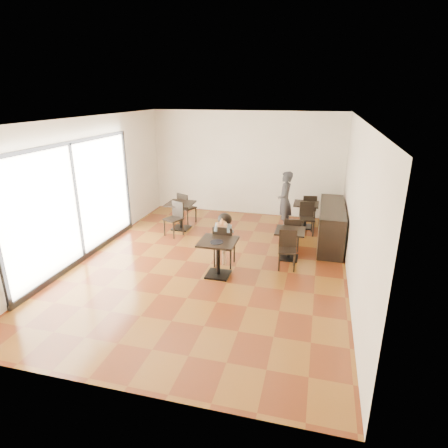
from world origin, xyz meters
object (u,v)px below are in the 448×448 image
(child, at_px, (225,240))
(chair_mid_a, at_px, (292,233))
(child_chair, at_px, (225,245))
(chair_left_b, at_px, (173,219))
(child_table, at_px, (218,258))
(chair_back_b, at_px, (307,219))
(cafe_table_left, at_px, (181,216))
(chair_left_a, at_px, (187,208))
(chair_back_a, at_px, (309,209))
(chair_mid_b, at_px, (287,251))
(cafe_table_mid, at_px, (289,244))
(cafe_table_back, at_px, (305,215))
(adult_patron, at_px, (285,201))

(child, distance_m, chair_mid_a, 1.88)
(child_chair, bearing_deg, chair_left_b, -38.56)
(child_table, xyz_separation_m, chair_back_b, (1.70, 3.00, 0.04))
(cafe_table_left, xyz_separation_m, chair_left_a, (0.00, 0.55, 0.08))
(chair_left_b, bearing_deg, chair_mid_a, 20.78)
(chair_mid_a, bearing_deg, chair_back_a, -103.68)
(cafe_table_left, xyz_separation_m, chair_left_b, (0.00, -0.55, 0.08))
(cafe_table_left, height_order, chair_mid_b, chair_mid_b)
(child_table, bearing_deg, cafe_table_mid, 42.39)
(child_chair, relative_size, chair_left_b, 1.04)
(child, height_order, chair_mid_b, child)
(child_table, height_order, chair_back_a, chair_back_a)
(child, bearing_deg, child_chair, 90.00)
(child_chair, xyz_separation_m, chair_back_b, (1.70, 2.45, -0.04))
(cafe_table_back, xyz_separation_m, chair_back_a, (0.07, 0.45, 0.07))
(child, xyz_separation_m, chair_mid_b, (1.38, 0.16, -0.18))
(chair_mid_a, bearing_deg, cafe_table_back, -103.64)
(cafe_table_left, height_order, chair_back_b, chair_back_b)
(cafe_table_back, relative_size, chair_left_a, 0.79)
(child_table, height_order, adult_patron, adult_patron)
(child, height_order, chair_left_a, child)
(chair_mid_b, height_order, chair_back_a, chair_back_a)
(child_table, xyz_separation_m, cafe_table_back, (1.63, 3.55, -0.04))
(cafe_table_left, height_order, chair_left_a, chair_left_a)
(child_table, xyz_separation_m, child, (0.00, 0.55, 0.21))
(cafe_table_back, bearing_deg, chair_back_b, -83.14)
(chair_mid_b, bearing_deg, child, -178.83)
(cafe_table_left, distance_m, chair_back_a, 3.80)
(cafe_table_back, relative_size, chair_mid_a, 0.85)
(cafe_table_mid, distance_m, chair_back_b, 1.77)
(adult_patron, distance_m, chair_left_a, 2.88)
(child_chair, relative_size, chair_back_b, 1.10)
(chair_left_b, distance_m, chair_back_a, 4.04)
(adult_patron, relative_size, cafe_table_back, 2.29)
(chair_back_b, bearing_deg, chair_back_a, 81.29)
(chair_mid_b, xyz_separation_m, chair_left_b, (-3.19, 1.28, 0.04))
(adult_patron, height_order, cafe_table_mid, adult_patron)
(cafe_table_left, bearing_deg, child_table, -54.59)
(chair_left_a, xyz_separation_m, chair_left_b, (0.00, -1.10, 0.00))
(chair_mid_b, height_order, chair_back_b, chair_back_b)
(cafe_table_back, xyz_separation_m, chair_mid_b, (-0.25, -2.84, 0.06))
(cafe_table_mid, distance_m, chair_left_a, 3.67)
(chair_left_a, bearing_deg, chair_left_b, 113.95)
(child_table, distance_m, chair_back_b, 3.45)
(child_chair, relative_size, child, 0.79)
(child_chair, distance_m, cafe_table_back, 3.42)
(child_table, height_order, child_chair, child_chair)
(child_chair, distance_m, chair_left_b, 2.31)
(child_table, height_order, cafe_table_left, child_table)
(cafe_table_mid, relative_size, chair_left_a, 0.76)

